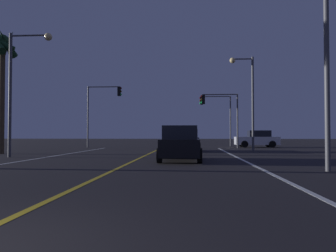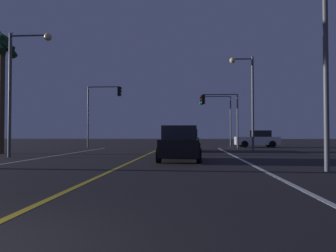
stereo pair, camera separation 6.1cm
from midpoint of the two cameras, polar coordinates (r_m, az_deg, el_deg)
The scene contains 13 objects.
lane_edge_right at distance 14.47m, azimuth 14.38°, elevation -6.49°, with size 0.16×34.25×0.01m, color silver.
lane_edge_left at distance 16.40m, azimuth -26.01°, elevation -5.79°, with size 0.16×34.25×0.01m, color silver.
lane_center_divider at distance 14.50m, azimuth -7.14°, elevation -6.51°, with size 0.16×34.25×0.01m, color gold.
car_ahead_far at distance 25.53m, azimuth 3.27°, elevation -2.51°, with size 2.02×4.30×1.70m.
car_lead_same_lane at distance 16.27m, azimuth 2.12°, elevation -3.09°, with size 2.02×4.30×1.70m.
car_crossing_side at distance 34.94m, azimuth 15.08°, elevation -2.18°, with size 4.30×2.02×1.70m.
traffic_light_near_right at distance 32.03m, azimuth 8.82°, elevation 3.15°, with size 3.53×0.36×5.15m.
traffic_light_near_left at distance 33.06m, azimuth -10.90°, elevation 4.00°, with size 3.41×0.36×5.98m.
traffic_light_far_right at distance 37.52m, azimuth 8.21°, elevation 2.93°, with size 3.50×0.36×5.58m.
street_lamp_right_near at distance 13.20m, azimuth 22.86°, elevation 15.08°, with size 2.61×0.44×7.83m.
street_lamp_left_mid at distance 20.98m, azimuth -23.79°, elevation 7.76°, with size 2.52×0.44×7.10m.
street_lamp_right_far at distance 26.36m, azimuth 13.43°, elevation 5.88°, with size 1.83×0.44×7.25m.
palm_tree_left_mid at distance 25.42m, azimuth -26.35°, elevation 10.91°, with size 2.08×2.00×8.38m.
Camera 2 is at (2.80, -3.05, 1.28)m, focal length 35.66 mm.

